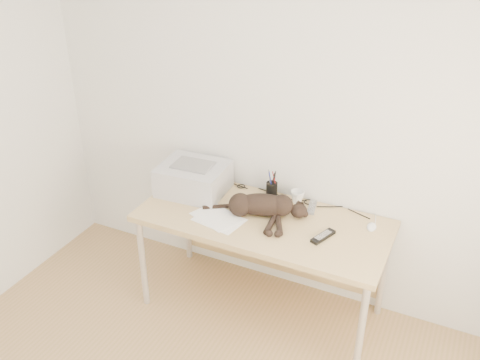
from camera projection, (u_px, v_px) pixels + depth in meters
The scene contains 11 objects.
wall_back at pixel (287, 117), 3.41m from camera, with size 3.50×3.50×0.00m, color silver.
desk at pixel (268, 229), 3.53m from camera, with size 1.60×0.70×0.74m.
printer at pixel (194, 178), 3.65m from camera, with size 0.46×0.40×0.21m.
papers at pixel (218, 218), 3.39m from camera, with size 0.38×0.31×0.01m.
cat at pixel (259, 206), 3.40m from camera, with size 0.68×0.35×0.16m.
mug at pixel (297, 197), 3.55m from camera, with size 0.09×0.09×0.09m, color white.
pen_cup at pixel (272, 189), 3.61m from camera, with size 0.08×0.08×0.20m.
remote_grey at pixel (312, 207), 3.50m from camera, with size 0.05×0.16×0.02m, color gray.
remote_black at pixel (323, 236), 3.20m from camera, with size 0.05×0.18×0.02m, color black.
mouse at pixel (372, 225), 3.30m from camera, with size 0.06×0.10×0.03m, color white.
cable_tangle at pixel (281, 195), 3.64m from camera, with size 1.36×0.07×0.01m, color black, non-canonical shape.
Camera 1 is at (1.10, -1.25, 2.59)m, focal length 40.00 mm.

